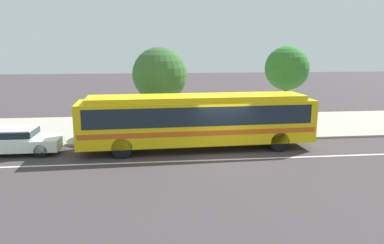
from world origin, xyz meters
TOP-DOWN VIEW (x-y plane):
  - ground_plane at (0.00, 0.00)m, footprint 120.00×120.00m
  - sidewalk_slab at (0.00, 6.55)m, footprint 60.00×8.00m
  - lane_stripe_center at (0.00, -0.80)m, footprint 56.00×0.16m
  - transit_bus at (-1.13, 1.20)m, footprint 11.94×2.88m
  - sedan_behind_bus at (-10.35, 1.37)m, footprint 4.58×1.86m
  - pedestrian_waiting_near_sign at (-4.04, 3.27)m, footprint 0.43×0.43m
  - street_tree_near_stop at (-2.90, 5.66)m, footprint 3.36×3.36m
  - street_tree_mid_block at (5.00, 5.23)m, footprint 2.75×2.75m

SIDE VIEW (x-z plane):
  - ground_plane at x=0.00m, z-range 0.00..0.00m
  - lane_stripe_center at x=0.00m, z-range 0.00..0.01m
  - sidewalk_slab at x=0.00m, z-range 0.00..0.12m
  - sedan_behind_bus at x=-10.35m, z-range 0.08..1.37m
  - pedestrian_waiting_near_sign at x=-4.04m, z-range 0.26..1.94m
  - transit_bus at x=-1.13m, z-range 0.23..3.02m
  - street_tree_near_stop at x=-2.90m, z-range 0.97..6.07m
  - street_tree_mid_block at x=5.00m, z-range 1.30..6.45m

